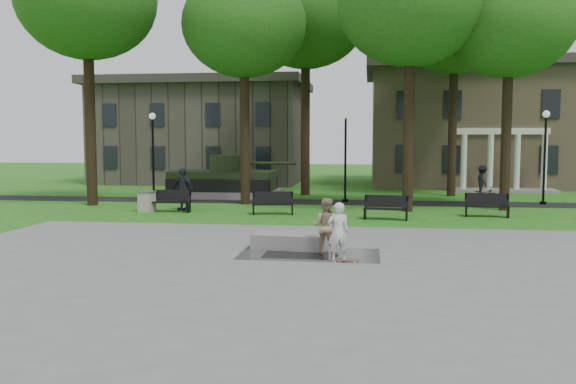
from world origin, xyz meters
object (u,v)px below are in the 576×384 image
at_px(park_bench_0, 171,200).
at_px(cyclist, 482,188).
at_px(skateboarder, 338,232).
at_px(trash_bin, 147,201).
at_px(concrete_block, 290,241).
at_px(friend_watching, 326,226).

bearing_deg(park_bench_0, cyclist, 20.58).
height_order(skateboarder, trash_bin, skateboarder).
distance_m(concrete_block, friend_watching, 1.46).
bearing_deg(park_bench_0, friend_watching, -49.59).
bearing_deg(cyclist, skateboarder, 148.61).
height_order(concrete_block, trash_bin, trash_bin).
distance_m(cyclist, park_bench_0, 15.51).
distance_m(concrete_block, skateboarder, 2.46).
bearing_deg(park_bench_0, skateboarder, -51.19).
height_order(skateboarder, friend_watching, friend_watching).
distance_m(skateboarder, cyclist, 16.93).
height_order(concrete_block, friend_watching, friend_watching).
relative_size(concrete_block, park_bench_0, 1.22).
bearing_deg(trash_bin, cyclist, 18.87).
bearing_deg(concrete_block, skateboarder, -49.60).
relative_size(concrete_block, skateboarder, 1.36).
bearing_deg(skateboarder, concrete_block, -62.52).
distance_m(concrete_block, trash_bin, 11.41).
relative_size(skateboarder, friend_watching, 1.00).
xyz_separation_m(concrete_block, cyclist, (8.05, 13.82, 0.57)).
distance_m(concrete_block, park_bench_0, 10.82).
height_order(concrete_block, skateboarder, skateboarder).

